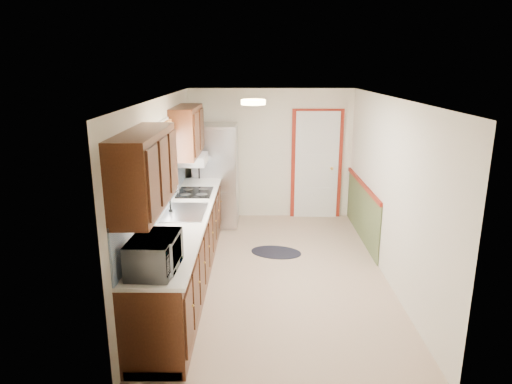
{
  "coord_description": "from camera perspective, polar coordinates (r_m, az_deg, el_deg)",
  "views": [
    {
      "loc": [
        -0.24,
        -5.85,
        2.79
      ],
      "look_at": [
        -0.27,
        0.05,
        1.15
      ],
      "focal_mm": 32.0,
      "sensor_mm": 36.0,
      "label": 1
    }
  ],
  "objects": [
    {
      "name": "cooktop",
      "position": [
        6.92,
        -7.64,
        -0.04
      ],
      "size": [
        0.5,
        0.61,
        0.02
      ],
      "primitive_type": "cube",
      "color": "black",
      "rests_on": "kitchen_run"
    },
    {
      "name": "back_wall_trim",
      "position": [
        8.37,
        8.73,
        2.22
      ],
      "size": [
        1.12,
        2.3,
        2.08
      ],
      "color": "maroon",
      "rests_on": "ground"
    },
    {
      "name": "room_shell",
      "position": [
        6.07,
        2.53,
        0.32
      ],
      "size": [
        3.2,
        5.2,
        2.52
      ],
      "color": "tan",
      "rests_on": "ground"
    },
    {
      "name": "microwave",
      "position": [
        4.34,
        -12.62,
        -7.14
      ],
      "size": [
        0.37,
        0.62,
        0.41
      ],
      "primitive_type": "imported",
      "rotation": [
        0.0,
        0.0,
        1.52
      ],
      "color": "white",
      "rests_on": "kitchen_run"
    },
    {
      "name": "kitchen_run",
      "position": [
        5.98,
        -9.34,
        -4.01
      ],
      "size": [
        0.63,
        4.0,
        2.2
      ],
      "color": "#3A1B0D",
      "rests_on": "ground"
    },
    {
      "name": "rug",
      "position": [
        7.11,
        2.53,
        -7.53
      ],
      "size": [
        0.88,
        0.67,
        0.01
      ],
      "primitive_type": "ellipsoid",
      "rotation": [
        0.0,
        0.0,
        -0.24
      ],
      "color": "black",
      "rests_on": "ground"
    },
    {
      "name": "ceiling_fixture",
      "position": [
        5.67,
        -0.34,
        11.18
      ],
      "size": [
        0.3,
        0.3,
        0.06
      ],
      "primitive_type": "cylinder",
      "color": "#FFD88C",
      "rests_on": "room_shell"
    },
    {
      "name": "refrigerator",
      "position": [
        8.16,
        -5.0,
        2.1
      ],
      "size": [
        0.76,
        0.76,
        1.81
      ],
      "rotation": [
        0.0,
        0.0,
        -0.02
      ],
      "color": "#B7B7BC",
      "rests_on": "ground"
    }
  ]
}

